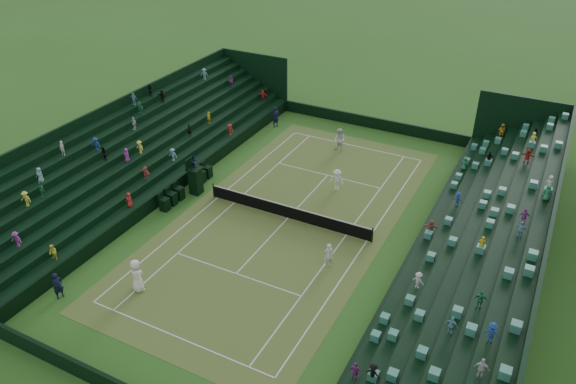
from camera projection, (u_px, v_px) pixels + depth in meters
name	position (u px, v px, depth m)	size (l,w,h in m)	color
ground	(288.00, 218.00, 36.67)	(160.00, 160.00, 0.00)	#2D5F1E
court_surface	(288.00, 218.00, 36.67)	(12.97, 26.77, 0.01)	#356F25
perimeter_wall_north	(372.00, 123.00, 48.49)	(17.17, 0.20, 1.00)	black
perimeter_wall_east	(416.00, 248.00, 33.07)	(0.20, 31.77, 1.00)	black
perimeter_wall_west	(182.00, 182.00, 39.75)	(0.20, 31.77, 1.00)	black
north_grandstand	(492.00, 254.00, 30.89)	(6.60, 32.00, 4.90)	black
south_grandstand	(134.00, 156.00, 40.85)	(6.60, 32.00, 4.90)	black
tennis_net	(288.00, 211.00, 36.40)	(11.67, 0.10, 1.06)	black
umpire_chair	(195.00, 177.00, 38.75)	(0.94, 0.94, 2.96)	black
courtside_chairs	(187.00, 187.00, 39.18)	(0.59, 5.55, 1.27)	black
player_near_west	(137.00, 276.00, 30.14)	(0.97, 0.63, 1.98)	white
player_near_east	(328.00, 255.00, 32.00)	(0.58, 0.38, 1.58)	white
player_far_west	(340.00, 140.00, 44.45)	(0.94, 0.73, 1.94)	white
player_far_east	(337.00, 180.00, 39.41)	(1.02, 0.59, 1.58)	white
line_judge_north	(276.00, 117.00, 48.52)	(0.66, 0.43, 1.81)	black
line_judge_south	(58.00, 286.00, 29.73)	(0.58, 0.38, 1.58)	black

